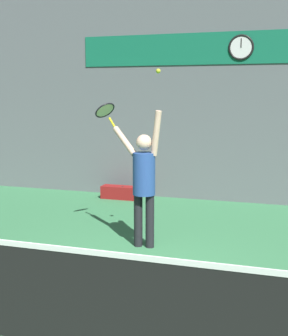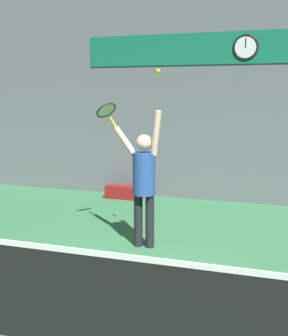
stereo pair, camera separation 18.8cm
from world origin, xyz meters
name	(u,v)px [view 1 (the left image)]	position (x,y,z in m)	size (l,w,h in m)	color
ground_plane	(114,300)	(0.00, 0.00, 0.00)	(18.00, 18.00, 0.00)	#387A4C
back_wall	(205,83)	(0.00, 5.33, 2.50)	(18.00, 0.10, 5.00)	slate
sponsor_banner	(205,49)	(0.00, 5.27, 3.21)	(5.41, 0.02, 0.65)	#146B4C
scoreboard_clock	(241,47)	(0.74, 5.25, 3.21)	(0.52, 0.05, 0.52)	white
court_net	(70,296)	(0.00, -1.05, 0.50)	(6.75, 0.07, 1.06)	#333333
tennis_player	(144,178)	(-0.25, 1.88, 1.05)	(0.93, 0.57, 2.05)	black
tennis_racket	(105,111)	(-1.04, 2.34, 2.01)	(0.44, 0.43, 0.41)	yellow
tennis_ball	(158,71)	(0.00, 1.77, 2.59)	(0.07, 0.07, 0.07)	#CCDB2D
water_bottle	(123,193)	(-1.66, 4.78, 0.13)	(0.07, 0.07, 0.28)	#198CCC
equipment_bag	(120,192)	(-1.74, 4.82, 0.14)	(0.80, 0.29, 0.28)	maroon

